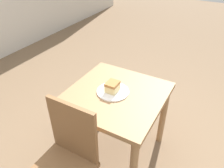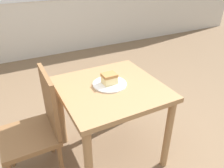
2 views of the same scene
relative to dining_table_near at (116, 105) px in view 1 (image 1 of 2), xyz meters
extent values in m
cube|color=#9E754C|center=(0.00, 0.00, 0.10)|extent=(0.80, 0.79, 0.04)
cylinder|color=#9E754C|center=(0.35, -0.34, -0.26)|extent=(0.06, 0.06, 0.68)
cylinder|color=#9E754C|center=(-0.35, 0.34, -0.26)|extent=(0.06, 0.06, 0.68)
cylinder|color=#9E754C|center=(0.35, 0.34, -0.26)|extent=(0.06, 0.06, 0.68)
cylinder|color=brown|center=(-0.49, 0.26, -0.41)|extent=(0.04, 0.04, 0.39)
cube|color=brown|center=(-0.48, 0.09, 0.07)|extent=(0.03, 0.40, 0.48)
cylinder|color=white|center=(0.00, 0.03, 0.13)|extent=(0.27, 0.27, 0.01)
cube|color=beige|center=(0.00, 0.04, 0.16)|extent=(0.11, 0.09, 0.06)
cube|color=#A3703D|center=(0.00, 0.04, 0.21)|extent=(0.11, 0.10, 0.02)
camera|label=1|loc=(-1.29, -0.69, 1.21)|focal=35.00mm
camera|label=2|loc=(-0.68, -1.34, 0.99)|focal=35.00mm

